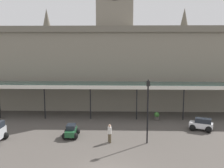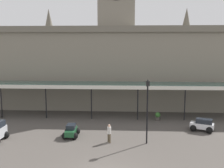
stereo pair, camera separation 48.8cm
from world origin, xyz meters
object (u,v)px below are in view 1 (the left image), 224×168
(car_white_estate, at_px, (201,125))
(planter_forecourt_centre, at_px, (157,116))
(car_green_sedan, at_px, (71,132))
(pedestrian_near_entrance, at_px, (110,133))
(victorian_lamppost, at_px, (148,105))

(car_white_estate, bearing_deg, planter_forecourt_centre, 138.11)
(car_white_estate, distance_m, planter_forecourt_centre, 5.41)
(car_green_sedan, height_order, pedestrian_near_entrance, pedestrian_near_entrance)
(car_green_sedan, bearing_deg, pedestrian_near_entrance, -19.82)
(car_green_sedan, relative_size, pedestrian_near_entrance, 1.24)
(car_white_estate, height_order, pedestrian_near_entrance, pedestrian_near_entrance)
(car_white_estate, relative_size, planter_forecourt_centre, 2.52)
(car_white_estate, distance_m, pedestrian_near_entrance, 9.90)
(car_green_sedan, xyz_separation_m, planter_forecourt_centre, (8.84, 5.97, -0.01))
(pedestrian_near_entrance, xyz_separation_m, planter_forecourt_centre, (5.16, 7.30, -0.42))
(car_green_sedan, relative_size, planter_forecourt_centre, 2.16)
(victorian_lamppost, bearing_deg, car_green_sedan, 169.05)
(car_white_estate, relative_size, victorian_lamppost, 0.43)
(car_green_sedan, distance_m, victorian_lamppost, 7.71)
(car_white_estate, distance_m, victorian_lamppost, 7.53)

